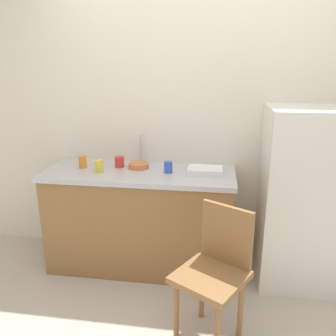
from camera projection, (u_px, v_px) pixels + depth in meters
ground_plane at (177, 317)px, 2.46m from camera, size 8.00×8.00×0.00m
back_wall at (191, 124)px, 3.05m from camera, size 4.80×0.10×2.47m
cabinet_base at (141, 221)px, 3.01m from camera, size 1.56×0.60×0.85m
countertop at (140, 173)px, 2.88m from camera, size 1.60×0.64×0.04m
faucet at (141, 149)px, 3.08m from camera, size 0.02×0.02×0.26m
refrigerator at (301, 198)px, 2.73m from camera, size 0.62×0.61×1.44m
chair at (216, 269)px, 2.17m from camera, size 0.55×0.55×0.89m
dish_tray at (205, 171)px, 2.79m from camera, size 0.28×0.20×0.05m
terracotta_bowl at (139, 166)px, 2.94m from camera, size 0.17×0.17×0.04m
cup_orange at (83, 162)px, 2.95m from camera, size 0.07×0.07×0.11m
cup_red at (119, 162)px, 2.97m from camera, size 0.08×0.08×0.09m
cup_yellow at (99, 166)px, 2.83m from camera, size 0.07×0.07×0.10m
cup_blue at (168, 167)px, 2.81m from camera, size 0.07×0.07×0.10m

